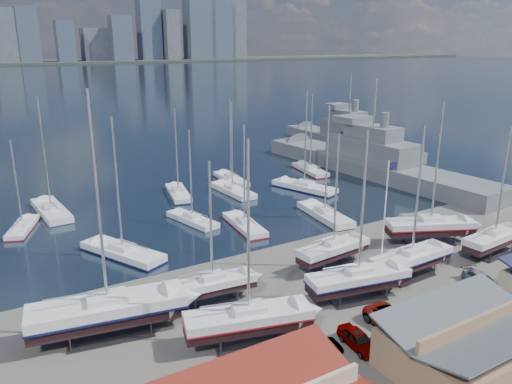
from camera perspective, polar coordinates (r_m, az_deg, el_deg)
ground at (r=50.58m, az=8.35°, el=-9.95°), size 1400.00×1400.00×0.00m
water at (r=346.54m, az=-26.68°, el=11.26°), size 1400.00×600.00×0.40m
shed_grey at (r=40.21m, az=23.54°, el=-15.33°), size 12.60×8.40×4.17m
sailboat_cradle_0 at (r=42.15m, az=-16.53°, el=-12.84°), size 12.66×5.45×19.52m
sailboat_cradle_1 at (r=39.71m, az=-0.84°, el=-14.32°), size 10.41×5.31×16.19m
sailboat_cradle_2 at (r=45.27m, az=-5.00°, el=-10.44°), size 8.11×2.95×13.19m
sailboat_cradle_3 at (r=46.69m, az=11.60°, el=-9.70°), size 10.00×4.50×15.65m
sailboat_cradle_4 at (r=52.72m, az=8.83°, el=-6.45°), size 8.75×3.15×14.14m
sailboat_cradle_5 at (r=52.14m, az=17.36°, el=-7.26°), size 9.52×2.90×15.34m
sailboat_cradle_6 at (r=61.40m, az=19.31°, el=-3.72°), size 10.44×6.91×16.43m
sailboat_cradle_7 at (r=60.72m, az=25.59°, el=-4.78°), size 8.92×3.09×14.42m
sailboat_moored_1 at (r=68.94m, az=-25.11°, el=-3.74°), size 5.04×8.25×11.95m
sailboat_moored_2 at (r=73.68m, az=-22.34°, el=-2.13°), size 3.82×11.20×16.63m
sailboat_moored_3 at (r=57.07m, az=-14.98°, el=-6.82°), size 7.28×10.99×16.05m
sailboat_moored_4 at (r=65.55m, az=-7.29°, el=-3.23°), size 4.20×8.79×12.79m
sailboat_moored_5 at (r=77.05m, az=-8.86°, el=-0.25°), size 4.66×9.76×14.07m
sailboat_moored_6 at (r=63.23m, az=-1.32°, el=-3.87°), size 3.67×9.44×13.75m
sailboat_moored_7 at (r=77.60m, az=-2.69°, el=0.07°), size 3.22×9.94×14.82m
sailboat_moored_8 at (r=84.00m, az=-2.88°, el=1.36°), size 3.47×9.82×14.40m
sailboat_moored_9 at (r=67.41m, az=7.85°, el=-2.69°), size 4.26×10.69×15.70m
sailboat_moored_10 at (r=79.61m, az=5.54°, el=0.43°), size 6.32×11.36×16.37m
sailboat_moored_11 at (r=90.64m, az=6.20°, el=2.43°), size 4.44×10.19×14.74m
naval_ship_east at (r=91.25m, az=12.95°, el=3.08°), size 11.03×49.34×18.40m
naval_ship_west at (r=113.69m, az=10.40°, el=5.88°), size 8.21×40.65×17.64m
car_a at (r=40.69m, az=11.61°, el=-16.17°), size 2.04×4.19×1.38m
car_b at (r=39.18m, az=6.80°, el=-17.36°), size 4.28×1.99×1.36m
car_c at (r=43.35m, az=15.73°, el=-14.09°), size 2.71×5.79×1.60m
car_d at (r=53.13m, az=24.41°, el=-9.23°), size 3.07×4.85×1.31m
flagpole at (r=48.81m, az=14.58°, el=-2.38°), size 1.08×0.12×12.19m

